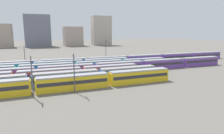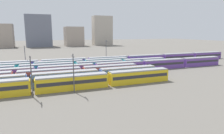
% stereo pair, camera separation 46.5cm
% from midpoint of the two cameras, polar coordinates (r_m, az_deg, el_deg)
% --- Properties ---
extents(ground_plane, '(600.00, 600.00, 0.00)m').
position_cam_midpoint_polar(ground_plane, '(65.16, -27.75, -3.58)').
color(ground_plane, '#666059').
extents(train_track_0, '(55.80, 3.06, 3.75)m').
position_cam_midpoint_polar(train_track_0, '(49.55, -11.35, -4.39)').
color(train_track_0, yellow).
rests_on(train_track_0, ground_plane).
extents(train_track_1, '(55.80, 3.06, 3.75)m').
position_cam_midpoint_polar(train_track_1, '(54.42, -13.28, -3.15)').
color(train_track_1, '#4C70BC').
rests_on(train_track_1, ground_plane).
extents(train_track_2, '(55.80, 3.06, 3.75)m').
position_cam_midpoint_polar(train_track_2, '(59.16, -17.69, -2.29)').
color(train_track_2, '#BC4C38').
rests_on(train_track_2, ground_plane).
extents(train_track_3, '(93.60, 3.06, 3.75)m').
position_cam_midpoint_polar(train_track_3, '(69.66, 2.52, 0.05)').
color(train_track_3, '#6B429E').
rests_on(train_track_3, ground_plane).
extents(train_track_4, '(74.70, 3.06, 3.75)m').
position_cam_midpoint_polar(train_track_4, '(70.28, -10.77, -0.03)').
color(train_track_4, teal).
rests_on(train_track_4, ground_plane).
extents(train_track_5, '(55.80, 3.06, 3.75)m').
position_cam_midpoint_polar(train_track_5, '(74.73, -15.20, 0.40)').
color(train_track_5, teal).
rests_on(train_track_5, ground_plane).
extents(train_track_6, '(112.50, 3.06, 3.75)m').
position_cam_midpoint_polar(train_track_6, '(88.02, 4.88, 2.18)').
color(train_track_6, '#6B429E').
rests_on(train_track_6, ground_plane).
extents(catenary_pole_0, '(0.24, 3.20, 9.37)m').
position_cam_midpoint_polar(catenary_pole_0, '(46.16, -11.10, -1.24)').
color(catenary_pole_0, '#4C4C51').
rests_on(catenary_pole_0, ground_plane).
extents(catenary_pole_1, '(0.24, 3.20, 10.90)m').
position_cam_midpoint_polar(catenary_pole_1, '(86.99, -1.60, 4.84)').
color(catenary_pole_1, '#4C4C51').
rests_on(catenary_pole_1, ground_plane).
extents(catenary_pole_2, '(0.24, 3.20, 9.28)m').
position_cam_midpoint_polar(catenary_pole_2, '(45.30, -22.62, -2.13)').
color(catenary_pole_2, '#4C4C51').
rests_on(catenary_pole_2, ground_plane).
extents(catenary_pole_3, '(0.24, 3.20, 9.11)m').
position_cam_midpoint_polar(catenary_pole_3, '(82.22, -24.31, 2.96)').
color(catenary_pole_3, '#4C4C51').
rests_on(catenary_pole_3, ground_plane).
extents(distant_building_1, '(16.87, 12.34, 22.02)m').
position_cam_midpoint_polar(distant_building_1, '(208.54, -29.50, 8.10)').
color(distant_building_1, '#A89989').
rests_on(distant_building_1, ground_plane).
extents(distant_building_2, '(24.00, 18.17, 31.01)m').
position_cam_midpoint_polar(distant_building_2, '(206.23, -20.90, 9.99)').
color(distant_building_2, slate).
rests_on(distant_building_2, ground_plane).
extents(distant_building_3, '(18.46, 20.73, 19.89)m').
position_cam_midpoint_polar(distant_building_3, '(209.17, -11.28, 8.93)').
color(distant_building_3, '#A89989').
rests_on(distant_building_3, ground_plane).
extents(distant_building_4, '(20.80, 12.04, 31.79)m').
position_cam_midpoint_polar(distant_building_4, '(216.67, -2.88, 10.73)').
color(distant_building_4, '#B2A899').
rests_on(distant_building_4, ground_plane).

